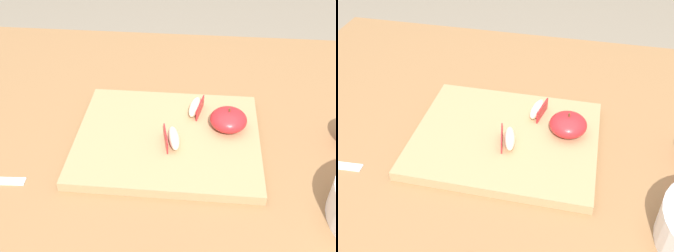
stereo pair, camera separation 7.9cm
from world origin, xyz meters
The scene contains 5 objects.
dining_table centered at (0.00, 0.00, 0.65)m, with size 1.23×0.97×0.75m.
cutting_board centered at (-0.01, 0.00, 0.76)m, with size 0.36×0.30×0.02m.
apple_half_skin_up centered at (0.11, 0.03, 0.79)m, with size 0.07×0.07×0.05m.
apple_wedge_left centered at (-0.01, -0.02, 0.78)m, with size 0.04×0.07×0.03m.
apple_wedge_right centered at (0.04, 0.08, 0.78)m, with size 0.04×0.07×0.03m.
Camera 1 is at (0.04, -0.61, 1.29)m, focal length 43.20 mm.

